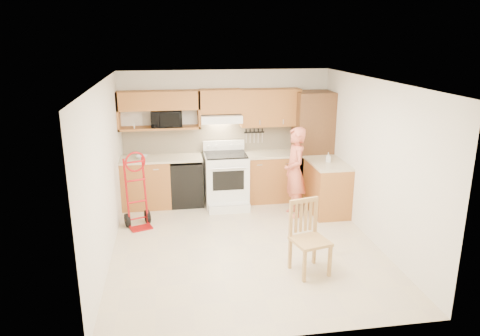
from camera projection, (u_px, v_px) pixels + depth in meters
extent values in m
cube|color=#C6B497|center=(245.00, 246.00, 7.00)|extent=(4.00, 4.50, 0.02)
cube|color=white|center=(246.00, 81.00, 6.29)|extent=(4.00, 4.50, 0.02)
cube|color=silver|center=(226.00, 135.00, 8.79)|extent=(4.00, 0.02, 2.50)
cube|color=silver|center=(283.00, 231.00, 4.51)|extent=(4.00, 0.02, 2.50)
cube|color=silver|center=(104.00, 174.00, 6.35)|extent=(0.02, 4.50, 2.50)
cube|color=silver|center=(374.00, 162.00, 6.95)|extent=(0.02, 4.50, 2.50)
cube|color=beige|center=(226.00, 138.00, 8.78)|extent=(3.92, 0.03, 0.55)
cube|color=#A15A22|center=(146.00, 183.00, 8.49)|extent=(0.90, 0.60, 0.90)
cube|color=black|center=(187.00, 183.00, 8.61)|extent=(0.60, 0.60, 0.85)
cube|color=#A15A22|center=(270.00, 177.00, 8.85)|extent=(1.14, 0.60, 0.90)
cube|color=beige|center=(161.00, 158.00, 8.40)|extent=(1.50, 0.63, 0.04)
cube|color=beige|center=(271.00, 154.00, 8.71)|extent=(1.14, 0.63, 0.04)
cube|color=#A15A22|center=(327.00, 188.00, 8.22)|extent=(0.60, 1.00, 0.90)
cube|color=beige|center=(328.00, 163.00, 8.09)|extent=(0.63, 1.00, 0.04)
cube|color=#512F1D|center=(312.00, 146.00, 8.80)|extent=(0.70, 0.60, 2.10)
cube|color=#A15A22|center=(159.00, 100.00, 8.23)|extent=(1.50, 0.33, 0.34)
cube|color=#A15A22|center=(160.00, 128.00, 8.37)|extent=(1.50, 0.33, 0.04)
cube|color=#A15A22|center=(220.00, 101.00, 8.41)|extent=(0.76, 0.33, 0.44)
cube|color=#A15A22|center=(270.00, 107.00, 8.59)|extent=(1.14, 0.33, 0.70)
cube|color=white|center=(221.00, 118.00, 8.44)|extent=(0.76, 0.46, 0.14)
imported|color=black|center=(166.00, 118.00, 8.34)|extent=(0.56, 0.38, 0.31)
imported|color=#D3634B|center=(295.00, 172.00, 7.95)|extent=(0.39, 0.59, 1.61)
imported|color=white|center=(328.00, 157.00, 8.07)|extent=(0.10, 0.10, 0.17)
imported|color=white|center=(142.00, 157.00, 8.34)|extent=(0.25, 0.25, 0.05)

